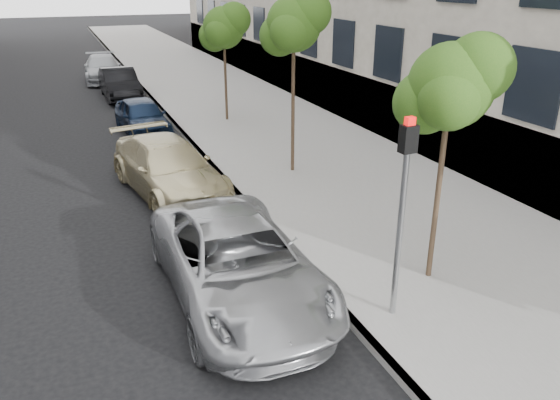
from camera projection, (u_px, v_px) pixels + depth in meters
ground at (308, 373)px, 7.97m from camera, size 160.00×160.00×0.00m
sidewalk at (196, 79)px, 29.99m from camera, size 6.40×72.00×0.14m
curb at (138, 83)px, 28.90m from camera, size 0.15×72.00×0.14m
tree_near at (452, 86)px, 8.96m from camera, size 1.76×1.56×4.44m
tree_mid at (295, 24)px, 14.34m from camera, size 1.78×1.58×4.94m
tree_far at (224, 27)px, 20.14m from camera, size 1.85×1.65×4.36m
signal_pole at (403, 198)px, 8.38m from camera, size 0.25×0.19×3.35m
minivan at (238, 263)px, 9.58m from camera, size 2.40×5.16×1.43m
suv at (168, 168)px, 14.33m from camera, size 2.75×5.09×1.40m
sedan_blue at (142, 117)px, 19.73m from camera, size 1.80×3.88×1.29m
sedan_black at (120, 84)px, 25.44m from camera, size 1.59×4.24×1.38m
sedan_rear at (103, 68)px, 29.66m from camera, size 2.14×4.77×1.36m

